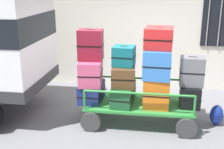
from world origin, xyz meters
name	(u,v)px	position (x,y,z in m)	size (l,w,h in m)	color
ground_plane	(127,119)	(0.00, 0.00, 0.00)	(40.00, 40.00, 0.00)	slate
luggage_cart	(139,107)	(0.26, -0.16, 0.37)	(2.29, 1.13, 0.46)	#2D8438
cart_railing	(140,88)	(0.26, -0.16, 0.80)	(2.17, 0.99, 0.42)	#2D8438
suitcase_left_bottom	(92,92)	(-0.77, -0.15, 0.65)	(0.48, 0.75, 0.38)	navy
suitcase_left_middle	(91,72)	(-0.77, -0.18, 1.10)	(0.53, 0.73, 0.51)	#CC4C72
suitcase_left_top	(91,45)	(-0.77, -0.15, 1.67)	(0.52, 0.38, 0.63)	maroon
suitcase_midleft_bottom	(123,94)	(-0.08, -0.18, 0.65)	(0.48, 0.90, 0.39)	#194C28
suitcase_midleft_middle	(123,75)	(-0.08, -0.16, 1.05)	(0.51, 0.65, 0.40)	brown
suitcase_midleft_top	(124,56)	(-0.08, -0.13, 1.46)	(0.47, 0.45, 0.41)	#0F5960
suitcase_center_bottom	(156,90)	(0.60, -0.15, 0.76)	(0.53, 0.78, 0.61)	orange
suitcase_center_middle	(158,62)	(0.60, -0.14, 1.36)	(0.58, 0.86, 0.58)	#3372C6
suitcase_center_top	(159,38)	(0.60, -0.15, 1.85)	(0.59, 0.65, 0.41)	#B21E1E
suitcase_midright_bottom	(190,95)	(1.28, -0.13, 0.68)	(0.43, 0.57, 0.44)	black
suitcase_midright_middle	(192,71)	(1.28, -0.12, 1.19)	(0.48, 0.39, 0.59)	slate
backpack	(216,115)	(1.88, 0.00, 0.22)	(0.27, 0.22, 0.44)	navy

